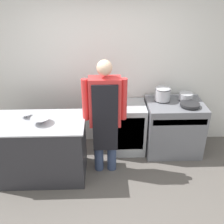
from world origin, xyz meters
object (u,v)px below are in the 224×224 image
at_px(person_cook, 105,113).
at_px(mixing_bowl, 41,120).
at_px(stove, 173,128).
at_px(stock_pot, 163,93).
at_px(fridge_unit, 126,128).
at_px(saute_pan, 190,104).
at_px(sauce_pot, 186,96).

xyz_separation_m(person_cook, mixing_bowl, (-0.87, -0.13, -0.03)).
xyz_separation_m(stove, stock_pot, (-0.21, 0.12, 0.58)).
height_order(stove, fridge_unit, stove).
xyz_separation_m(person_cook, saute_pan, (1.33, 0.36, -0.07)).
height_order(fridge_unit, saute_pan, saute_pan).
height_order(stove, person_cook, person_cook).
distance_m(person_cook, sauce_pot, 1.46).
bearing_deg(sauce_pot, saute_pan, -90.00).
relative_size(fridge_unit, stock_pot, 3.34).
bearing_deg(stock_pot, fridge_unit, -175.62).
bearing_deg(stock_pot, stove, -29.59).
height_order(saute_pan, sauce_pot, sauce_pot).
distance_m(stove, fridge_unit, 0.80).
relative_size(stove, saute_pan, 3.02).
xyz_separation_m(stock_pot, saute_pan, (0.39, -0.23, -0.09)).
bearing_deg(stock_pot, person_cook, -147.73).
relative_size(stock_pot, sauce_pot, 1.13).
xyz_separation_m(stock_pot, sauce_pot, (0.39, 0.00, -0.06)).
bearing_deg(stove, sauce_pot, 32.57).
height_order(fridge_unit, mixing_bowl, mixing_bowl).
bearing_deg(saute_pan, sauce_pot, 90.00).
bearing_deg(fridge_unit, mixing_bowl, -151.02).
height_order(mixing_bowl, stock_pot, stock_pot).
bearing_deg(stove, saute_pan, -32.06).
height_order(stock_pot, saute_pan, stock_pot).
xyz_separation_m(fridge_unit, saute_pan, (0.98, -0.19, 0.51)).
bearing_deg(stock_pot, mixing_bowl, -158.27).
bearing_deg(mixing_bowl, saute_pan, 12.62).
distance_m(stove, person_cook, 1.36).
bearing_deg(person_cook, stove, 22.64).
distance_m(fridge_unit, sauce_pot, 1.12).
relative_size(person_cook, sauce_pot, 7.86).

